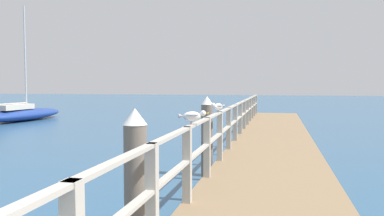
# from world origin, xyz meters

# --- Properties ---
(pier_deck) EXTENTS (2.44, 24.00, 0.48)m
(pier_deck) POSITION_xyz_m (0.00, 12.00, 0.24)
(pier_deck) COLOR #846B4C
(pier_deck) RESTS_ON ground_plane
(pier_railing) EXTENTS (0.12, 22.52, 1.12)m
(pier_railing) POSITION_xyz_m (-1.14, 12.00, 1.16)
(pier_railing) COLOR #B2ADA3
(pier_railing) RESTS_ON pier_deck
(dock_piling_near) EXTENTS (0.29, 0.29, 1.92)m
(dock_piling_near) POSITION_xyz_m (-1.52, 4.51, 0.97)
(dock_piling_near) COLOR #6B6056
(dock_piling_near) RESTS_ON ground_plane
(dock_piling_far) EXTENTS (0.29, 0.29, 1.92)m
(dock_piling_far) POSITION_xyz_m (-1.52, 9.26, 0.97)
(dock_piling_far) COLOR #6B6056
(dock_piling_far) RESTS_ON ground_plane
(seagull_foreground) EXTENTS (0.45, 0.25, 0.21)m
(seagull_foreground) POSITION_xyz_m (-1.13, 5.93, 1.73)
(seagull_foreground) COLOR white
(seagull_foreground) RESTS_ON pier_railing
(seagull_background) EXTENTS (0.27, 0.44, 0.21)m
(seagull_background) POSITION_xyz_m (-1.15, 8.52, 1.73)
(seagull_background) COLOR white
(seagull_background) RESTS_ON pier_railing
(boat_2) EXTENTS (2.40, 6.65, 6.97)m
(boat_2) POSITION_xyz_m (-15.02, 20.62, 0.43)
(boat_2) COLOR navy
(boat_2) RESTS_ON ground_plane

